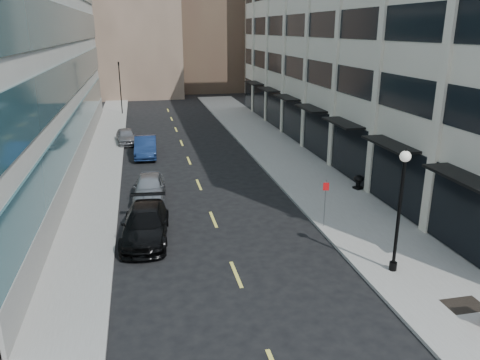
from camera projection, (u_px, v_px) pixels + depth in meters
name	position (u px, v px, depth m)	size (l,w,h in m)	color
sidewalk_right	(308.00, 176.00, 32.04)	(5.00, 80.00, 0.15)	gray
sidewalk_left	(96.00, 190.00, 29.23)	(3.00, 80.00, 0.15)	gray
building_right	(393.00, 38.00, 37.69)	(15.30, 46.50, 18.25)	beige
skyline_tan_far	(69.00, 21.00, 78.30)	(12.00, 14.00, 22.00)	#9B7D65
skyline_stone	(273.00, 27.00, 73.87)	(10.00, 14.00, 20.00)	beige
grate_far	(464.00, 305.00, 16.97)	(1.40, 1.00, 0.01)	black
road_centerline	(205.00, 200.00, 27.77)	(0.15, 68.20, 0.01)	#D8CC4C
traffic_signal	(119.00, 65.00, 53.73)	(0.66, 0.66, 6.98)	black
car_black_pickup	(145.00, 224.00, 22.43)	(2.15, 5.28, 1.53)	black
car_silver_sedan	(149.00, 187.00, 27.72)	(1.80, 4.48, 1.53)	gray
car_blue_sedan	(146.00, 147.00, 37.11)	(1.67, 4.79, 1.58)	navy
car_grey_sedan	(126.00, 136.00, 41.22)	(1.59, 3.96, 1.35)	slate
lamppost	(400.00, 201.00, 18.51)	(0.43, 0.43, 5.23)	black
sign_post	(325.00, 197.00, 23.27)	(0.29, 0.10, 2.50)	slate
urn_planter	(358.00, 181.00, 29.17)	(0.63, 0.63, 0.87)	black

